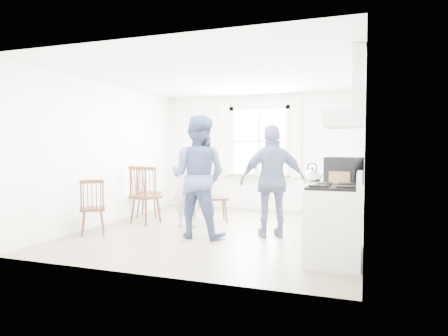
% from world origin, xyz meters
% --- Properties ---
extents(room_shell, '(4.62, 5.12, 2.64)m').
position_xyz_m(room_shell, '(0.00, 0.00, 1.30)').
color(room_shell, gray).
rests_on(room_shell, ground).
extents(window_assembly, '(1.88, 0.24, 1.70)m').
position_xyz_m(window_assembly, '(0.00, 2.45, 1.46)').
color(window_assembly, white).
rests_on(window_assembly, room_shell).
extents(range_hood, '(0.45, 0.76, 0.94)m').
position_xyz_m(range_hood, '(2.07, -1.35, 1.90)').
color(range_hood, silver).
rests_on(range_hood, room_shell).
extents(shelf_unit, '(0.40, 0.30, 0.80)m').
position_xyz_m(shelf_unit, '(-1.40, 2.33, 0.40)').
color(shelf_unit, gray).
rests_on(shelf_unit, ground).
extents(gas_stove, '(0.68, 0.76, 1.12)m').
position_xyz_m(gas_stove, '(1.91, -1.35, 0.48)').
color(gas_stove, white).
rests_on(gas_stove, ground).
extents(kettle, '(0.20, 0.20, 0.28)m').
position_xyz_m(kettle, '(1.66, -1.48, 1.04)').
color(kettle, silver).
rests_on(kettle, gas_stove).
extents(low_cabinet, '(0.50, 0.55, 0.90)m').
position_xyz_m(low_cabinet, '(1.98, -0.65, 0.45)').
color(low_cabinet, silver).
rests_on(low_cabinet, ground).
extents(stereo_stack, '(0.52, 0.49, 0.38)m').
position_xyz_m(stereo_stack, '(1.99, -0.66, 1.09)').
color(stereo_stack, black).
rests_on(stereo_stack, low_cabinet).
extents(cardboard_box, '(0.36, 0.31, 0.19)m').
position_xyz_m(cardboard_box, '(1.97, -0.76, 1.00)').
color(cardboard_box, olive).
rests_on(cardboard_box, low_cabinet).
extents(windsor_chair_a, '(0.53, 0.52, 1.03)m').
position_xyz_m(windsor_chair_a, '(-1.87, 0.71, 0.63)').
color(windsor_chair_a, '#462516').
rests_on(windsor_chair_a, ground).
extents(windsor_chair_b, '(0.56, 0.55, 1.08)m').
position_xyz_m(windsor_chair_b, '(-1.61, 0.05, 0.66)').
color(windsor_chair_b, '#462516').
rests_on(windsor_chair_b, ground).
extents(windsor_chair_c, '(0.53, 0.52, 0.91)m').
position_xyz_m(windsor_chair_c, '(-1.84, -1.04, 0.55)').
color(windsor_chair_c, '#462516').
rests_on(windsor_chair_c, ground).
extents(person_left, '(0.64, 0.64, 1.48)m').
position_xyz_m(person_left, '(-0.71, 0.09, 0.74)').
color(person_left, silver).
rests_on(person_left, ground).
extents(person_mid, '(0.94, 0.94, 1.91)m').
position_xyz_m(person_mid, '(-0.21, -0.57, 0.95)').
color(person_mid, '#475785').
rests_on(person_mid, ground).
extents(person_right, '(1.36, 1.36, 1.77)m').
position_xyz_m(person_right, '(0.90, -0.17, 0.88)').
color(person_right, navy).
rests_on(person_right, ground).
extents(potted_plant, '(0.25, 0.25, 0.35)m').
position_xyz_m(potted_plant, '(-0.01, 2.36, 1.03)').
color(potted_plant, '#337335').
rests_on(potted_plant, window_assembly).
extents(windsor_chair_d, '(0.54, 0.55, 0.97)m').
position_xyz_m(windsor_chair_d, '(-0.48, 0.70, 0.59)').
color(windsor_chair_d, '#462516').
rests_on(windsor_chair_d, ground).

